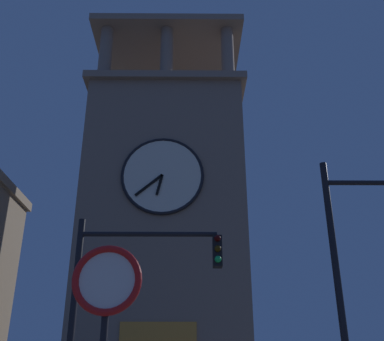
{
  "coord_description": "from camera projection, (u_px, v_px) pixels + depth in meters",
  "views": [
    {
      "loc": [
        -1.14,
        18.98,
        1.92
      ],
      "look_at": [
        -1.32,
        -5.14,
        12.59
      ],
      "focal_mm": 43.56,
      "sensor_mm": 36.0,
      "label": 1
    }
  ],
  "objects": [
    {
      "name": "traffic_signal_near",
      "position": [
        370.0,
        260.0,
        10.41
      ],
      "size": [
        2.84,
        0.41,
        6.68
      ],
      "color": "black",
      "rests_on": "ground_plane"
    },
    {
      "name": "traffic_signal_mid",
      "position": [
        124.0,
        294.0,
        10.7
      ],
      "size": [
        3.49,
        0.41,
        5.44
      ],
      "color": "black",
      "rests_on": "ground_plane"
    },
    {
      "name": "no_horn_sign",
      "position": [
        105.0,
        309.0,
        5.04
      ],
      "size": [
        0.78,
        0.14,
        3.29
      ],
      "color": "black",
      "rests_on": "ground_plane"
    },
    {
      "name": "clocktower",
      "position": [
        165.0,
        237.0,
        24.77
      ],
      "size": [
        8.57,
        8.06,
        22.95
      ],
      "color": "gray",
      "rests_on": "ground_plane"
    }
  ]
}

